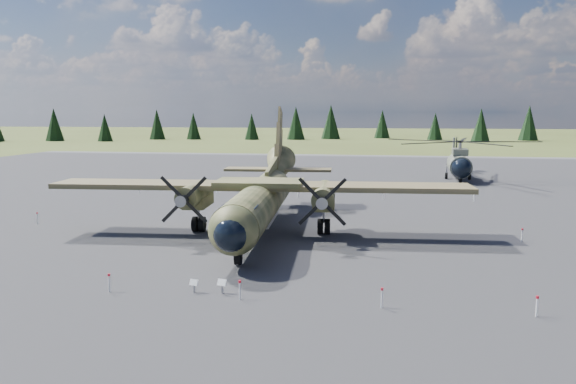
# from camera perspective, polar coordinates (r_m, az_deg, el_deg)

# --- Properties ---
(ground) EXTENTS (500.00, 500.00, 0.00)m
(ground) POSITION_cam_1_polar(r_m,az_deg,el_deg) (37.69, -2.66, -4.10)
(ground) COLOR #58652D
(ground) RESTS_ON ground
(apron) EXTENTS (120.00, 120.00, 0.04)m
(apron) POSITION_cam_1_polar(r_m,az_deg,el_deg) (47.33, -0.06, -1.58)
(apron) COLOR slate
(apron) RESTS_ON ground
(transport_plane) EXTENTS (27.24, 24.69, 8.97)m
(transport_plane) POSITION_cam_1_polar(r_m,az_deg,el_deg) (37.59, -2.70, -0.15)
(transport_plane) COLOR #323A1F
(transport_plane) RESTS_ON ground
(helicopter_near) EXTENTS (19.54, 22.37, 4.72)m
(helicopter_near) POSITION_cam_1_polar(r_m,az_deg,el_deg) (68.82, 17.03, 3.91)
(helicopter_near) COLOR slate
(helicopter_near) RESTS_ON ground
(info_placard_left) EXTENTS (0.42, 0.25, 0.62)m
(info_placard_left) POSITION_cam_1_polar(r_m,az_deg,el_deg) (25.58, -9.53, -9.19)
(info_placard_left) COLOR gray
(info_placard_left) RESTS_ON ground
(info_placard_right) EXTENTS (0.46, 0.29, 0.67)m
(info_placard_right) POSITION_cam_1_polar(r_m,az_deg,el_deg) (25.27, -6.72, -9.26)
(info_placard_right) COLOR gray
(info_placard_right) RESTS_ON ground
(barrier_fence) EXTENTS (33.12, 29.62, 0.85)m
(barrier_fence) POSITION_cam_1_polar(r_m,az_deg,el_deg) (37.62, -3.38, -3.34)
(barrier_fence) COLOR white
(barrier_fence) RESTS_ON ground
(treeline) EXTENTS (282.81, 288.98, 10.94)m
(treeline) POSITION_cam_1_polar(r_m,az_deg,el_deg) (38.27, -9.28, 3.08)
(treeline) COLOR black
(treeline) RESTS_ON ground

